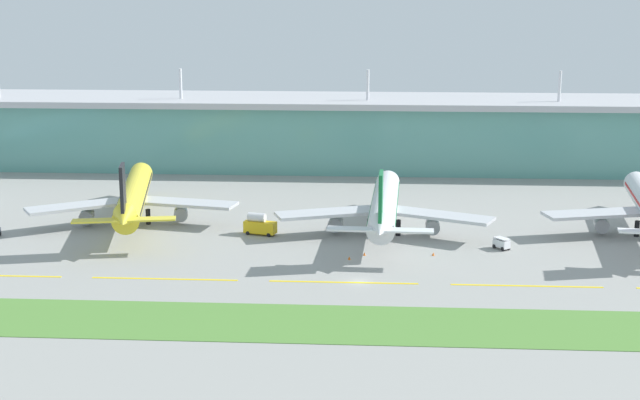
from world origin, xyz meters
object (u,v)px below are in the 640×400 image
Objects in this scene: airliner_near_middle at (134,196)px; baggage_cart at (502,243)px; safety_cone_nose_front at (349,258)px; airliner_center at (384,206)px; safety_cone_left_wingtip at (364,254)px; fuel_truck at (259,225)px; safety_cone_right_wingtip at (433,254)px.

baggage_cart is at bearing -11.64° from airliner_near_middle.
airliner_center is at bearing 71.10° from safety_cone_nose_front.
safety_cone_left_wingtip is (-4.15, -17.85, -6.09)m from airliner_center.
airliner_near_middle is 31.99m from fuel_truck.
airliner_near_middle is 59.50m from safety_cone_left_wingtip.
safety_cone_right_wingtip is at bearing 12.93° from safety_cone_nose_front.
fuel_truck is at bearing -174.41° from airliner_center.
safety_cone_nose_front and safety_cone_right_wingtip have the same top height.
airliner_near_middle is 72.44m from safety_cone_right_wingtip.
baggage_cart is at bearing 16.83° from safety_cone_nose_front.
airliner_near_middle is 8.10× the size of fuel_truck.
safety_cone_left_wingtip is 1.00× the size of safety_cone_right_wingtip.
safety_cone_left_wingtip is at bearing -32.52° from fuel_truck.
baggage_cart is 5.67× the size of safety_cone_right_wingtip.
fuel_truck is at bearing -15.56° from airliner_near_middle.
airliner_near_middle is 15.58× the size of baggage_cart.
airliner_near_middle is at bearing 168.36° from baggage_cart.
safety_cone_left_wingtip is at bearing -103.10° from airliner_center.
safety_cone_nose_front is (-3.03, -3.15, 0.00)m from safety_cone_left_wingtip.
safety_cone_left_wingtip is 14.24m from safety_cone_right_wingtip.
safety_cone_right_wingtip is (14.22, 0.81, 0.00)m from safety_cone_left_wingtip.
airliner_near_middle reaches higher than baggage_cart.
airliner_center reaches higher than safety_cone_right_wingtip.
airliner_near_middle is 88.30× the size of safety_cone_right_wingtip.
fuel_truck is 10.91× the size of safety_cone_right_wingtip.
safety_cone_right_wingtip is (17.25, 3.96, 0.00)m from safety_cone_nose_front.
airliner_near_middle is 1.04× the size of airliner_center.
fuel_truck is at bearing 170.69° from baggage_cart.
safety_cone_nose_front is 17.70m from safety_cone_right_wingtip.
fuel_truck is 1.92× the size of baggage_cart.
baggage_cart reaches higher than safety_cone_left_wingtip.
safety_cone_left_wingtip is at bearing -167.31° from baggage_cart.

